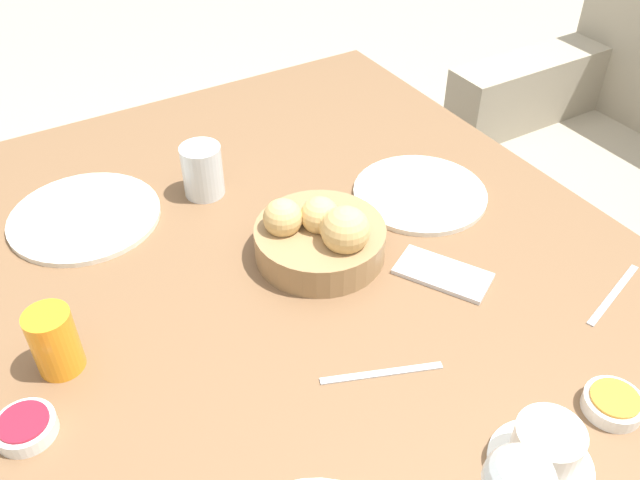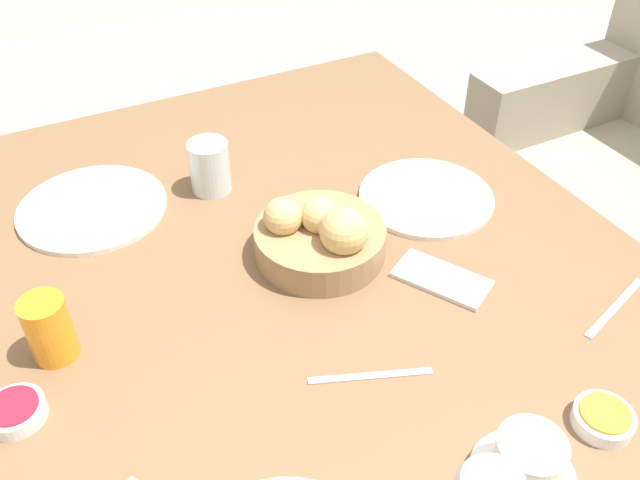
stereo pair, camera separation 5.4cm
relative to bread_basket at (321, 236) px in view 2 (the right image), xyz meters
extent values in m
cube|color=brown|center=(0.05, -0.03, -0.06)|extent=(1.42, 1.07, 0.03)
cube|color=brown|center=(-0.61, -0.52, -0.42)|extent=(0.06, 0.06, 0.68)
cube|color=brown|center=(-0.61, 0.45, -0.42)|extent=(0.06, 0.06, 0.68)
cube|color=#9E937F|center=(-0.51, 1.11, -0.45)|extent=(0.14, 0.70, 0.63)
cylinder|color=#99754C|center=(-0.01, 0.00, -0.02)|extent=(0.22, 0.22, 0.05)
sphere|color=tan|center=(0.02, 0.02, 0.03)|extent=(0.06, 0.06, 0.06)
sphere|color=tan|center=(-0.01, 0.00, 0.03)|extent=(0.06, 0.06, 0.06)
sphere|color=tan|center=(-0.04, -0.05, 0.03)|extent=(0.06, 0.06, 0.06)
sphere|color=tan|center=(0.05, 0.02, 0.04)|extent=(0.08, 0.08, 0.08)
cylinder|color=silver|center=(-0.30, -0.31, -0.04)|extent=(0.27, 0.27, 0.01)
cylinder|color=silver|center=(-0.05, 0.25, -0.04)|extent=(0.25, 0.25, 0.01)
cylinder|color=orange|center=(0.02, -0.43, 0.01)|extent=(0.06, 0.06, 0.10)
cylinder|color=silver|center=(-0.27, -0.09, 0.01)|extent=(0.07, 0.07, 0.10)
cylinder|color=white|center=(0.48, 0.03, -0.04)|extent=(0.13, 0.13, 0.01)
cylinder|color=white|center=(0.48, 0.03, 0.00)|extent=(0.08, 0.08, 0.06)
cylinder|color=white|center=(0.10, -0.50, -0.03)|extent=(0.08, 0.08, 0.02)
cylinder|color=#A3192D|center=(0.10, -0.50, -0.02)|extent=(0.06, 0.06, 0.00)
cylinder|color=white|center=(0.46, 0.17, -0.03)|extent=(0.08, 0.08, 0.02)
cylinder|color=#C67F28|center=(0.46, 0.17, -0.02)|extent=(0.06, 0.06, 0.00)
cube|color=#B7B7BC|center=(0.32, 0.35, -0.04)|extent=(0.06, 0.17, 0.00)
cube|color=#B7B7BC|center=(0.26, -0.06, -0.04)|extent=(0.07, 0.17, 0.00)
cube|color=silver|center=(0.14, 0.14, -0.04)|extent=(0.17, 0.14, 0.01)
camera|label=1|loc=(0.73, -0.44, 0.70)|focal=38.00mm
camera|label=2|loc=(0.76, -0.39, 0.70)|focal=38.00mm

